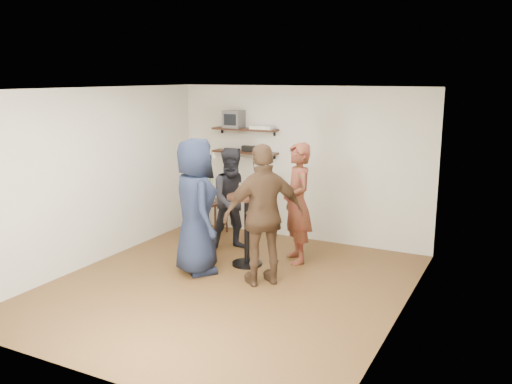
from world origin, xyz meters
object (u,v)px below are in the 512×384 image
at_px(dvd_deck, 263,127).
at_px(drinks_table, 247,221).
at_px(person_dark, 234,200).
at_px(person_navy, 196,206).
at_px(person_brown, 264,215).
at_px(person_plaid, 297,203).
at_px(radio, 248,149).
at_px(side_table, 211,206).
at_px(crt_monitor, 234,119).

xyz_separation_m(dvd_deck, drinks_table, (0.49, -1.51, -1.22)).
xyz_separation_m(person_dark, person_navy, (0.02, -1.14, 0.14)).
bearing_deg(person_dark, person_brown, -88.96).
relative_size(dvd_deck, person_dark, 0.24).
relative_size(dvd_deck, person_navy, 0.21).
bearing_deg(dvd_deck, person_plaid, -43.31).
xyz_separation_m(radio, person_brown, (1.32, -2.05, -0.57)).
bearing_deg(person_dark, side_table, 99.63).
distance_m(person_plaid, person_brown, 1.04).
distance_m(dvd_deck, drinks_table, 2.00).
xyz_separation_m(crt_monitor, drinks_table, (1.05, -1.51, -1.34)).
height_order(radio, person_dark, person_dark).
bearing_deg(crt_monitor, person_plaid, -31.85).
height_order(crt_monitor, dvd_deck, crt_monitor).
xyz_separation_m(crt_monitor, person_brown, (1.60, -2.05, -1.07)).
bearing_deg(person_dark, person_navy, -132.29).
xyz_separation_m(crt_monitor, dvd_deck, (0.56, 0.00, -0.12)).
relative_size(dvd_deck, drinks_table, 0.38).
bearing_deg(side_table, person_brown, -42.25).
bearing_deg(person_navy, person_plaid, -94.41).
bearing_deg(person_navy, crt_monitor, -34.23).
bearing_deg(side_table, crt_monitor, 50.51).
bearing_deg(dvd_deck, person_brown, -63.18).
height_order(radio, person_navy, person_navy).
distance_m(crt_monitor, person_dark, 1.61).
distance_m(dvd_deck, person_plaid, 1.79).
bearing_deg(person_plaid, person_navy, -85.59).
bearing_deg(drinks_table, crt_monitor, 124.74).
xyz_separation_m(side_table, person_brown, (1.88, -1.71, 0.46)).
height_order(radio, drinks_table, radio).
xyz_separation_m(dvd_deck, person_plaid, (1.08, -1.02, -1.00)).
distance_m(side_table, person_plaid, 2.08).
height_order(dvd_deck, person_brown, dvd_deck).
bearing_deg(crt_monitor, person_navy, -75.50).
height_order(dvd_deck, radio, dvd_deck).
height_order(drinks_table, person_plaid, person_plaid).
relative_size(person_dark, person_navy, 0.86).
bearing_deg(radio, crt_monitor, 180.00).
bearing_deg(person_brown, crt_monitor, -97.51).
xyz_separation_m(drinks_table, person_dark, (-0.53, 0.56, 0.14)).
height_order(crt_monitor, person_brown, crt_monitor).
height_order(crt_monitor, drinks_table, crt_monitor).
xyz_separation_m(dvd_deck, person_navy, (-0.02, -2.09, -0.93)).
xyz_separation_m(radio, drinks_table, (0.77, -1.51, -0.84)).
xyz_separation_m(person_dark, person_brown, (1.08, -1.10, 0.13)).
relative_size(radio, person_plaid, 0.12).
relative_size(crt_monitor, radio, 1.45).
bearing_deg(person_dark, drinks_table, -90.00).
relative_size(side_table, person_brown, 0.31).
height_order(dvd_deck, person_dark, dvd_deck).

